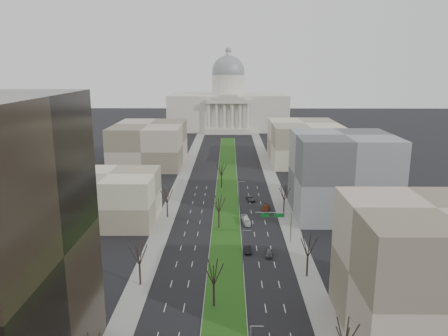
# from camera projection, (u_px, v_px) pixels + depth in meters

# --- Properties ---
(ground) EXTENTS (600.00, 600.00, 0.00)m
(ground) POSITION_uv_depth(u_px,v_px,m) (227.00, 188.00, 158.39)
(ground) COLOR black
(ground) RESTS_ON ground
(median) EXTENTS (8.00, 222.03, 0.20)m
(median) POSITION_uv_depth(u_px,v_px,m) (227.00, 188.00, 157.38)
(median) COLOR #999993
(median) RESTS_ON ground
(sidewalk_left) EXTENTS (5.00, 330.00, 0.15)m
(sidewalk_left) POSITION_uv_depth(u_px,v_px,m) (170.00, 210.00, 134.25)
(sidewalk_left) COLOR gray
(sidewalk_left) RESTS_ON ground
(sidewalk_right) EXTENTS (5.00, 330.00, 0.15)m
(sidewalk_right) POSITION_uv_depth(u_px,v_px,m) (283.00, 210.00, 133.84)
(sidewalk_right) COLOR gray
(sidewalk_right) RESTS_ON ground
(capitol) EXTENTS (80.00, 46.00, 55.00)m
(capitol) POSITION_uv_depth(u_px,v_px,m) (228.00, 106.00, 300.20)
(capitol) COLOR beige
(capitol) RESTS_ON ground
(building_beige_left) EXTENTS (26.00, 22.00, 14.00)m
(building_beige_left) POSITION_uv_depth(u_px,v_px,m) (110.00, 198.00, 123.10)
(building_beige_left) COLOR gray
(building_beige_left) RESTS_ON ground
(building_tan_right) EXTENTS (26.00, 24.00, 22.00)m
(building_tan_right) POSITION_uv_depth(u_px,v_px,m) (430.00, 273.00, 69.85)
(building_tan_right) COLOR gray
(building_tan_right) RESTS_ON ground
(building_grey_right) EXTENTS (28.00, 26.00, 24.00)m
(building_grey_right) POSITION_uv_depth(u_px,v_px,m) (342.00, 175.00, 127.99)
(building_grey_right) COLOR #585A5C
(building_grey_right) RESTS_ON ground
(building_far_left) EXTENTS (30.00, 40.00, 18.00)m
(building_far_left) POSITION_uv_depth(u_px,v_px,m) (150.00, 144.00, 195.65)
(building_far_left) COLOR gray
(building_far_left) RESTS_ON ground
(building_far_right) EXTENTS (30.00, 40.00, 18.00)m
(building_far_right) POSITION_uv_depth(u_px,v_px,m) (304.00, 142.00, 199.71)
(building_far_right) COLOR gray
(building_far_right) RESTS_ON ground
(tree_left_mid) EXTENTS (5.40, 5.40, 9.72)m
(tree_left_mid) POSITION_uv_depth(u_px,v_px,m) (139.00, 253.00, 86.91)
(tree_left_mid) COLOR black
(tree_left_mid) RESTS_ON ground
(tree_left_far) EXTENTS (5.28, 5.28, 9.50)m
(tree_left_far) POSITION_uv_depth(u_px,v_px,m) (167.00, 195.00, 125.87)
(tree_left_far) COLOR black
(tree_left_far) RESTS_ON ground
(tree_right_near) EXTENTS (5.16, 5.16, 9.29)m
(tree_right_near) POSITION_uv_depth(u_px,v_px,m) (346.00, 334.00, 61.29)
(tree_right_near) COLOR black
(tree_right_near) RESTS_ON ground
(tree_right_mid) EXTENTS (5.52, 5.52, 9.94)m
(tree_right_mid) POSITION_uv_depth(u_px,v_px,m) (308.00, 245.00, 90.37)
(tree_right_mid) COLOR black
(tree_right_mid) RESTS_ON ground
(tree_right_far) EXTENTS (5.04, 5.04, 9.07)m
(tree_right_far) POSITION_uv_depth(u_px,v_px,m) (284.00, 193.00, 129.44)
(tree_right_far) COLOR black
(tree_right_far) RESTS_ON ground
(tree_median_a) EXTENTS (5.40, 5.40, 9.72)m
(tree_median_a) POSITION_uv_depth(u_px,v_px,m) (214.00, 272.00, 78.95)
(tree_median_a) COLOR black
(tree_median_a) RESTS_ON ground
(tree_median_b) EXTENTS (5.40, 5.40, 9.72)m
(tree_median_b) POSITION_uv_depth(u_px,v_px,m) (219.00, 204.00, 117.88)
(tree_median_b) COLOR black
(tree_median_b) RESTS_ON ground
(tree_median_c) EXTENTS (5.40, 5.40, 9.72)m
(tree_median_c) POSITION_uv_depth(u_px,v_px,m) (221.00, 169.00, 156.80)
(tree_median_c) COLOR black
(tree_median_c) RESTS_ON ground
(streetlamp_median_b) EXTENTS (1.90, 0.20, 9.16)m
(streetlamp_median_b) POSITION_uv_depth(u_px,v_px,m) (243.00, 249.00, 93.99)
(streetlamp_median_b) COLOR gray
(streetlamp_median_b) RESTS_ON ground
(streetlamp_median_c) EXTENTS (1.90, 0.20, 9.16)m
(streetlamp_median_c) POSITION_uv_depth(u_px,v_px,m) (239.00, 195.00, 132.91)
(streetlamp_median_c) COLOR gray
(streetlamp_median_c) RESTS_ON ground
(mast_arm_signs) EXTENTS (9.12, 0.24, 8.09)m
(mast_arm_signs) POSITION_uv_depth(u_px,v_px,m) (280.00, 220.00, 108.20)
(mast_arm_signs) COLOR gray
(mast_arm_signs) RESTS_ON ground
(car_grey_near) EXTENTS (2.05, 4.26, 1.40)m
(car_grey_near) POSITION_uv_depth(u_px,v_px,m) (269.00, 253.00, 101.76)
(car_grey_near) COLOR #4E5156
(car_grey_near) RESTS_ON ground
(car_black) EXTENTS (1.64, 4.48, 1.47)m
(car_black) POSITION_uv_depth(u_px,v_px,m) (248.00, 249.00, 103.93)
(car_black) COLOR black
(car_black) RESTS_ON ground
(car_red) EXTENTS (2.86, 5.46, 1.51)m
(car_red) POSITION_uv_depth(u_px,v_px,m) (266.00, 208.00, 133.54)
(car_red) COLOR maroon
(car_red) RESTS_ON ground
(car_grey_far) EXTENTS (3.03, 5.33, 1.40)m
(car_grey_far) POSITION_uv_depth(u_px,v_px,m) (251.00, 198.00, 143.45)
(car_grey_far) COLOR #44464B
(car_grey_far) RESTS_ON ground
(box_van) EXTENTS (2.40, 6.84, 1.86)m
(box_van) POSITION_uv_depth(u_px,v_px,m) (246.00, 220.00, 122.66)
(box_van) COLOR white
(box_van) RESTS_ON ground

